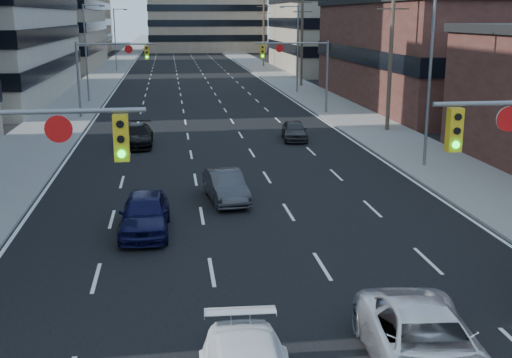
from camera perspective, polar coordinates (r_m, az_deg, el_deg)
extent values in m
cube|color=black|center=(137.30, -6.57, 10.88)|extent=(18.00, 300.00, 0.02)
cube|color=slate|center=(137.54, -11.45, 10.73)|extent=(5.00, 300.00, 0.15)
cube|color=slate|center=(138.03, -1.71, 11.01)|extent=(5.00, 300.00, 0.15)
cube|color=gray|center=(109.10, -19.38, 13.54)|extent=(20.00, 30.00, 16.00)
cube|color=#472119|center=(63.18, 17.87, 10.50)|extent=(20.00, 30.00, 9.00)
cube|color=gray|center=(99.07, 8.94, 13.58)|extent=(22.00, 28.00, 14.00)
cube|color=#ADA089|center=(149.18, -17.95, 14.41)|extent=(24.00, 24.00, 20.00)
cube|color=gray|center=(141.45, 6.79, 13.40)|extent=(22.00, 22.00, 12.00)
cylinder|color=slate|center=(15.66, -21.76, 5.51)|extent=(6.50, 0.12, 0.12)
cube|color=gold|center=(15.34, -11.89, 3.59)|extent=(0.35, 0.28, 1.10)
cylinder|color=black|center=(15.12, -12.00, 4.79)|extent=(0.18, 0.06, 0.18)
cylinder|color=black|center=(15.18, -11.93, 3.48)|extent=(0.18, 0.06, 0.18)
cylinder|color=#0CE526|center=(15.25, -11.86, 2.19)|extent=(0.18, 0.06, 0.18)
cylinder|color=white|center=(15.44, -17.14, 4.27)|extent=(0.64, 0.06, 0.64)
cube|color=gold|center=(16.84, 17.22, 4.20)|extent=(0.35, 0.28, 1.10)
cylinder|color=black|center=(16.65, 17.53, 5.28)|extent=(0.18, 0.06, 0.18)
cylinder|color=black|center=(16.70, 17.44, 4.10)|extent=(0.18, 0.06, 0.18)
cylinder|color=#0CE526|center=(16.76, 17.36, 2.92)|extent=(0.18, 0.06, 0.18)
cylinder|color=white|center=(17.41, 21.52, 4.99)|extent=(0.64, 0.06, 0.64)
cylinder|color=slate|center=(52.75, -15.51, 8.42)|extent=(0.18, 0.18, 6.00)
cylinder|color=slate|center=(52.25, -12.39, 11.63)|extent=(6.00, 0.12, 0.12)
cube|color=gold|center=(52.14, -9.68, 11.04)|extent=(0.35, 0.28, 1.10)
cylinder|color=black|center=(51.97, -9.70, 11.41)|extent=(0.18, 0.06, 0.18)
cylinder|color=black|center=(51.99, -9.69, 11.03)|extent=(0.18, 0.06, 0.18)
cylinder|color=#0CE526|center=(52.00, -9.67, 10.64)|extent=(0.18, 0.06, 0.18)
cylinder|color=white|center=(52.17, -11.26, 11.24)|extent=(0.64, 0.06, 0.64)
cylinder|color=slate|center=(53.86, 6.33, 8.95)|extent=(0.18, 0.18, 6.00)
cylinder|color=slate|center=(53.03, 3.19, 11.97)|extent=(6.00, 0.12, 0.12)
cube|color=gold|center=(52.66, 0.57, 11.26)|extent=(0.35, 0.28, 1.10)
cylinder|color=black|center=(52.49, 0.59, 11.64)|extent=(0.18, 0.06, 0.18)
cylinder|color=black|center=(52.50, 0.59, 11.26)|extent=(0.18, 0.06, 0.18)
cylinder|color=#0CE526|center=(52.52, 0.59, 10.87)|extent=(0.18, 0.06, 0.18)
cylinder|color=white|center=(52.84, 2.11, 11.54)|extent=(0.64, 0.06, 0.64)
cylinder|color=#4C3D2D|center=(45.70, 11.90, 10.95)|extent=(0.28, 0.28, 11.00)
cube|color=#4C3D2D|center=(45.64, 12.09, 14.58)|extent=(2.20, 0.10, 0.10)
cylinder|color=#4C3D2D|center=(74.64, 4.11, 12.38)|extent=(0.28, 0.28, 11.00)
cube|color=#4C3D2D|center=(74.62, 4.17, 15.38)|extent=(2.20, 0.10, 0.10)
cube|color=#4C3D2D|center=(74.60, 4.15, 14.61)|extent=(2.20, 0.10, 0.10)
cylinder|color=#4C3D2D|center=(104.18, 0.68, 12.94)|extent=(0.28, 0.28, 11.00)
cube|color=#4C3D2D|center=(104.18, 0.69, 15.64)|extent=(2.20, 0.10, 0.10)
cube|color=#4C3D2D|center=(104.16, 0.69, 15.09)|extent=(2.20, 0.10, 0.10)
cube|color=#4C3D2D|center=(104.15, 0.69, 14.54)|extent=(2.20, 0.10, 0.10)
cylinder|color=slate|center=(62.60, -14.88, 10.68)|extent=(0.16, 0.16, 9.00)
cylinder|color=slate|center=(62.41, -14.29, 14.76)|extent=(1.80, 0.10, 0.10)
cube|color=slate|center=(62.33, -13.53, 14.73)|extent=(0.50, 0.22, 0.14)
cylinder|color=slate|center=(97.40, -12.41, 11.94)|extent=(0.16, 0.16, 9.00)
cylinder|color=slate|center=(97.28, -12.01, 14.55)|extent=(1.80, 0.10, 0.10)
cube|color=slate|center=(97.23, -11.52, 14.53)|extent=(0.50, 0.22, 0.14)
cylinder|color=slate|center=(34.92, 15.16, 8.18)|extent=(0.16, 0.16, 9.00)
cylinder|color=slate|center=(68.47, 3.71, 11.39)|extent=(0.16, 0.16, 9.00)
cylinder|color=slate|center=(68.22, 3.01, 15.08)|extent=(1.80, 0.10, 0.10)
cube|color=slate|center=(68.07, 2.32, 15.02)|extent=(0.50, 0.22, 0.14)
imported|color=silver|center=(15.34, 14.86, -14.10)|extent=(2.94, 5.55, 1.49)
imported|color=black|center=(24.36, -9.86, -3.02)|extent=(1.90, 4.50, 1.52)
imported|color=#353537|center=(28.15, -2.72, -0.65)|extent=(1.89, 4.22, 1.34)
imported|color=black|center=(40.83, -10.50, 3.82)|extent=(1.89, 4.63, 1.34)
imported|color=#2D2D2F|center=(42.25, 3.42, 4.34)|extent=(1.88, 3.91, 1.29)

